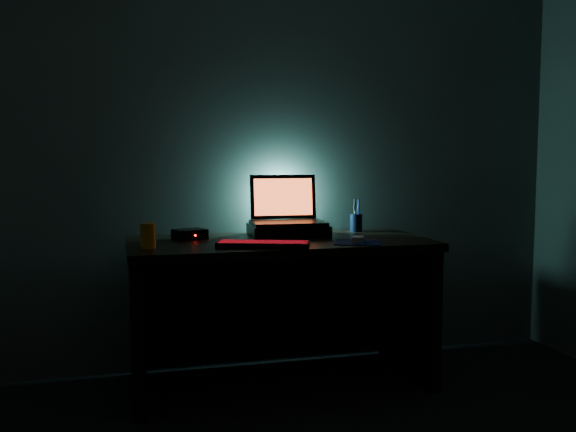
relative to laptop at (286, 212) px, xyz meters
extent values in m
cube|color=#444E4A|center=(-0.08, 0.19, 0.38)|extent=(3.50, 0.00, 2.50)
cube|color=black|center=(-0.08, -0.19, -0.14)|extent=(1.50, 0.70, 0.04)
cube|color=black|center=(-0.79, -0.19, -0.52)|extent=(0.06, 0.64, 0.71)
cube|color=black|center=(0.63, -0.19, -0.52)|extent=(0.06, 0.64, 0.71)
cube|color=black|center=(-0.08, 0.14, -0.52)|extent=(1.38, 0.02, 0.65)
cube|color=black|center=(0.00, -0.05, -0.09)|extent=(0.42, 0.32, 0.06)
cube|color=black|center=(0.00, -0.05, -0.05)|extent=(0.39, 0.28, 0.02)
cube|color=black|center=(0.00, 0.08, 0.08)|extent=(0.36, 0.06, 0.24)
cube|color=#EB4818|center=(0.00, 0.07, 0.08)|extent=(0.32, 0.05, 0.20)
cube|color=black|center=(-0.22, -0.42, -0.11)|extent=(0.45, 0.27, 0.02)
cube|color=red|center=(-0.22, -0.42, -0.09)|extent=(0.42, 0.24, 0.00)
cube|color=#0B1950|center=(0.26, -0.40, -0.12)|extent=(0.28, 0.27, 0.00)
cube|color=#929498|center=(0.26, -0.40, -0.10)|extent=(0.09, 0.11, 0.03)
cylinder|color=black|center=(0.42, 0.05, -0.07)|extent=(0.08, 0.08, 0.10)
cylinder|color=orange|center=(-0.74, -0.33, -0.06)|extent=(0.07, 0.07, 0.12)
cube|color=black|center=(-0.52, -0.05, -0.09)|extent=(0.18, 0.17, 0.05)
sphere|color=#FF0C07|center=(-0.50, -0.11, -0.09)|extent=(0.01, 0.01, 0.01)
camera|label=1|loc=(-0.86, -3.29, 0.31)|focal=40.00mm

